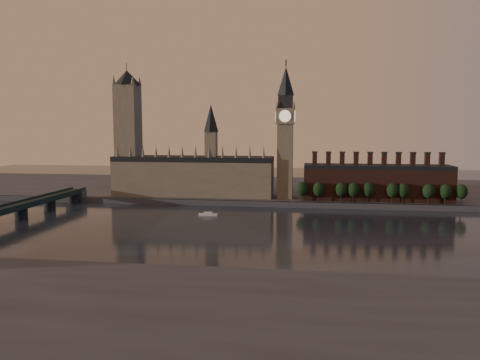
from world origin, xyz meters
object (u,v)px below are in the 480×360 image
object	(u,v)px
big_ben	(285,131)
westminster_bridge	(1,214)
river_boat	(208,214)
victoria_tower	(128,128)

from	to	relation	value
big_ben	westminster_bridge	xyz separation A→B (m)	(-165.00, -112.70, -49.39)
big_ben	river_boat	xyz separation A→B (m)	(-48.54, -62.38, -55.85)
victoria_tower	big_ben	bearing A→B (deg)	-2.20
big_ben	westminster_bridge	bearing A→B (deg)	-145.67
victoria_tower	river_boat	world-z (taller)	victoria_tower
westminster_bridge	river_boat	xyz separation A→B (m)	(116.46, 50.31, -6.46)
big_ben	westminster_bridge	size ratio (longest dim) A/B	0.54
westminster_bridge	big_ben	bearing A→B (deg)	34.33
victoria_tower	westminster_bridge	world-z (taller)	victoria_tower
river_boat	westminster_bridge	bearing A→B (deg)	-162.34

